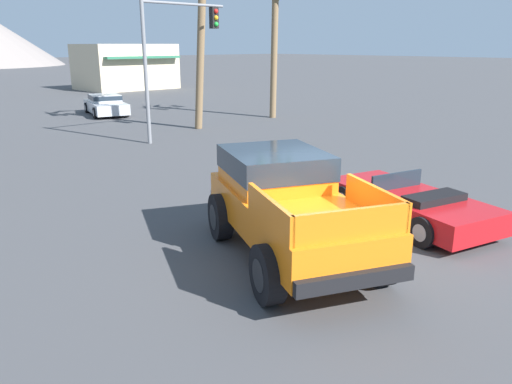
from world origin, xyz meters
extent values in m
plane|color=#424244|center=(0.00, 0.00, 0.00)|extent=(320.00, 320.00, 0.00)
cube|color=orange|center=(-0.21, 0.48, 0.90)|extent=(3.76, 5.13, 0.69)
cube|color=orange|center=(0.18, 1.34, 1.60)|extent=(2.53, 2.65, 0.72)
cube|color=#1E2833|center=(0.18, 1.34, 1.73)|extent=(2.58, 2.71, 0.46)
cube|color=orange|center=(-1.63, -0.33, 1.48)|extent=(0.85, 1.76, 0.48)
cube|color=orange|center=(0.11, -1.12, 1.48)|extent=(0.85, 1.76, 0.48)
cube|color=orange|center=(-1.13, -1.55, 1.48)|extent=(1.78, 0.86, 0.48)
cube|color=black|center=(0.78, 2.68, 0.67)|extent=(1.84, 0.95, 0.24)
cube|color=black|center=(-1.21, -1.72, 0.67)|extent=(1.84, 0.95, 0.24)
cylinder|color=black|center=(-0.54, 2.24, 0.49)|extent=(0.69, 1.03, 0.99)
cylinder|color=#232326|center=(-0.54, 2.24, 0.49)|extent=(0.53, 0.63, 0.54)
cylinder|color=black|center=(1.33, 1.39, 0.49)|extent=(0.69, 1.03, 0.99)
cylinder|color=#232326|center=(1.33, 1.39, 0.49)|extent=(0.53, 0.63, 0.54)
cylinder|color=black|center=(-1.75, -0.43, 0.49)|extent=(0.69, 1.03, 0.99)
cylinder|color=#232326|center=(-1.75, -0.43, 0.49)|extent=(0.53, 0.63, 0.54)
cylinder|color=black|center=(0.12, -1.28, 0.49)|extent=(0.69, 1.03, 0.99)
cylinder|color=#232326|center=(0.12, -1.28, 0.49)|extent=(0.53, 0.63, 0.54)
cube|color=#B21419|center=(3.33, 0.04, 0.44)|extent=(2.79, 4.45, 0.52)
cube|color=#1E2833|center=(3.45, 0.48, 0.90)|extent=(1.49, 0.45, 0.39)
cube|color=black|center=(3.15, -0.66, 0.78)|extent=(1.53, 0.93, 0.16)
cylinder|color=black|center=(2.83, 1.50, 0.33)|extent=(0.38, 0.69, 0.66)
cylinder|color=#9E9EA3|center=(2.83, 1.50, 0.33)|extent=(0.32, 0.41, 0.36)
cylinder|color=black|center=(4.49, 1.06, 0.33)|extent=(0.38, 0.69, 0.66)
cylinder|color=#9E9EA3|center=(4.49, 1.06, 0.33)|extent=(0.32, 0.41, 0.36)
cylinder|color=black|center=(2.17, -0.97, 0.33)|extent=(0.38, 0.69, 0.66)
cylinder|color=#9E9EA3|center=(2.17, -0.97, 0.33)|extent=(0.32, 0.41, 0.36)
cylinder|color=black|center=(3.84, -1.42, 0.33)|extent=(0.38, 0.69, 0.66)
cylinder|color=#9E9EA3|center=(3.84, -1.42, 0.33)|extent=(0.32, 0.41, 0.36)
cube|color=#B7BABF|center=(7.01, 22.22, 0.46)|extent=(2.96, 4.77, 0.59)
cube|color=#B7BABF|center=(7.04, 22.33, 0.96)|extent=(2.05, 2.23, 0.41)
cube|color=#1E2833|center=(7.04, 22.33, 1.01)|extent=(2.09, 2.28, 0.25)
cylinder|color=black|center=(7.48, 20.66, 0.31)|extent=(0.38, 0.66, 0.62)
cylinder|color=#9E9EA3|center=(7.48, 20.66, 0.31)|extent=(0.32, 0.39, 0.34)
cylinder|color=black|center=(5.79, 21.13, 0.31)|extent=(0.38, 0.66, 0.62)
cylinder|color=#9E9EA3|center=(5.79, 21.13, 0.31)|extent=(0.32, 0.39, 0.34)
cylinder|color=black|center=(8.22, 23.31, 0.31)|extent=(0.38, 0.66, 0.62)
cylinder|color=#9E9EA3|center=(8.22, 23.31, 0.31)|extent=(0.32, 0.39, 0.34)
cylinder|color=black|center=(6.54, 23.78, 0.31)|extent=(0.38, 0.66, 0.62)
cylinder|color=#9E9EA3|center=(6.54, 23.78, 0.31)|extent=(0.32, 0.39, 0.34)
cylinder|color=slate|center=(4.09, 12.63, 2.94)|extent=(0.16, 0.16, 5.88)
cylinder|color=slate|center=(6.13, 12.63, 5.63)|extent=(4.09, 0.11, 0.11)
cube|color=black|center=(7.69, 12.63, 5.13)|extent=(0.34, 0.26, 0.90)
sphere|color=red|center=(7.69, 12.48, 5.40)|extent=(0.20, 0.20, 0.20)
sphere|color=orange|center=(7.69, 12.48, 5.13)|extent=(0.20, 0.20, 0.20)
sphere|color=green|center=(7.69, 12.48, 4.86)|extent=(0.20, 0.20, 0.20)
cylinder|color=brown|center=(13.38, 14.52, 3.71)|extent=(0.36, 0.50, 7.43)
cylinder|color=brown|center=(7.92, 13.92, 4.37)|extent=(0.36, 1.22, 8.74)
cube|color=beige|center=(16.98, 37.67, 2.03)|extent=(8.07, 5.98, 4.05)
cube|color=#286B4C|center=(16.98, 34.33, 2.92)|extent=(7.27, 0.70, 0.20)
camera|label=1|loc=(-6.84, -5.59, 4.01)|focal=35.00mm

